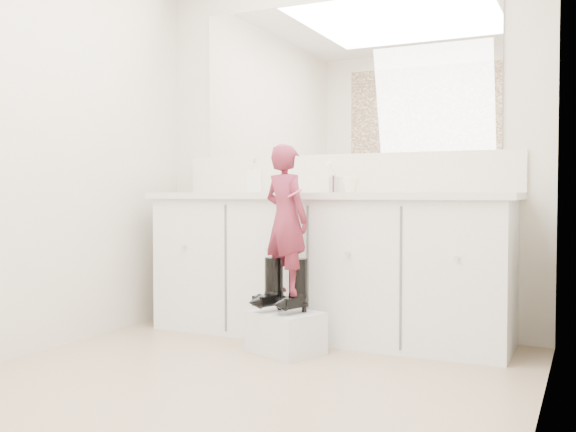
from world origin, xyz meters
The scene contains 16 objects.
floor centered at (0.00, 0.00, 0.00)m, with size 3.00×3.00×0.00m, color #927A60.
wall_back centered at (0.00, 1.50, 1.20)m, with size 2.60×2.60×0.00m, color beige.
wall_left centered at (-1.30, 0.00, 1.20)m, with size 3.00×3.00×0.00m, color beige.
wall_right centered at (1.30, 0.00, 1.20)m, with size 3.00×3.00×0.00m, color beige.
vanity_cabinet centered at (0.00, 1.23, 0.42)m, with size 2.20×0.55×0.85m, color silver.
countertop centered at (0.00, 1.21, 0.87)m, with size 2.28×0.58×0.04m, color beige.
backsplash centered at (0.00, 1.49, 1.02)m, with size 2.28×0.03×0.25m, color beige.
mirror centered at (0.00, 1.49, 1.64)m, with size 2.00×0.02×1.00m, color white.
faucet centered at (0.00, 1.38, 0.94)m, with size 0.08×0.08×0.10m, color silver.
cup centered at (0.16, 1.24, 0.94)m, with size 0.10×0.10×0.10m, color beige.
soap_bottle centered at (-0.48, 1.20, 1.00)m, with size 0.10×0.10×0.22m, color beige.
step_stool centered at (-0.04, 0.75, 0.11)m, with size 0.36×0.30×0.23m, color silver.
boot_left centered at (-0.12, 0.75, 0.38)m, with size 0.11×0.20×0.30m, color black, non-canonical shape.
boot_right centered at (0.03, 0.75, 0.38)m, with size 0.11×0.20×0.30m, color black, non-canonical shape.
toddler centered at (-0.04, 0.75, 0.74)m, with size 0.30×0.20×0.83m, color #AB344F.
toothbrush centered at (0.03, 0.69, 0.88)m, with size 0.01×0.01×0.14m, color #E45884.
Camera 1 is at (1.48, -2.43, 0.88)m, focal length 40.00 mm.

